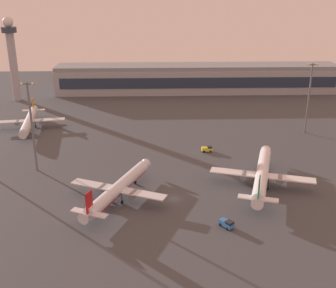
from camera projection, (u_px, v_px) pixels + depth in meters
ground_plane at (174, 199)px, 128.02m from camera, size 416.00×416.00×0.00m
terminal_building at (197, 78)px, 255.65m from camera, size 169.16×22.40×16.40m
control_tower at (12, 54)px, 229.75m from camera, size 8.00×8.00×45.64m
airplane_mid_apron at (118, 188)px, 126.13m from camera, size 29.74×37.67×10.19m
airplane_taxiway_distant at (262, 174)px, 134.74m from camera, size 32.81×41.74×10.96m
airplane_near_gate at (29, 121)px, 189.33m from camera, size 31.25×40.01×10.27m
maintenance_van at (207, 149)px, 164.00m from camera, size 4.25×2.24×2.25m
baggage_tractor at (227, 223)px, 112.43m from camera, size 4.04×4.49×2.25m
apron_light_west at (32, 122)px, 141.63m from camera, size 4.80×0.90×31.43m
apron_light_east at (309, 95)px, 179.61m from camera, size 4.80×0.90×30.64m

